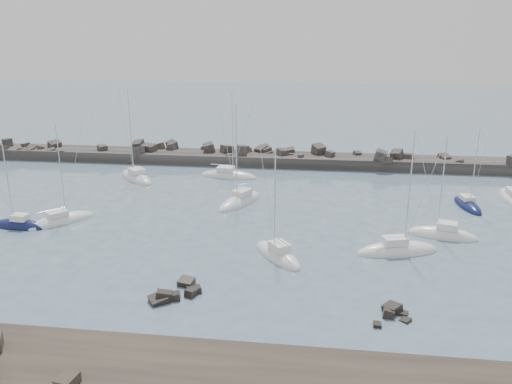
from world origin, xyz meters
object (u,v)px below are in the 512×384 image
sailboat_8 (442,235)px  sailboat_9 (512,199)px  sailboat_2 (61,221)px  sailboat_0 (136,178)px  sailboat_7 (467,206)px  sailboat_1 (19,226)px  sailboat_5 (240,202)px  sailboat_3 (228,176)px  sailboat_6 (397,251)px  sailboat_4 (277,256)px

sailboat_8 → sailboat_9: bearing=49.9°
sailboat_2 → sailboat_9: (57.48, 16.18, 0.01)m
sailboat_0 → sailboat_9: 55.41m
sailboat_7 → sailboat_8: bearing=-116.9°
sailboat_1 → sailboat_5: (24.56, 12.22, -0.00)m
sailboat_9 → sailboat_5: bearing=-170.6°
sailboat_1 → sailboat_3: 32.29m
sailboat_6 → sailboat_9: bearing=47.7°
sailboat_1 → sailboat_7: sailboat_7 is taller
sailboat_4 → sailboat_6: (12.29, 2.71, -0.00)m
sailboat_5 → sailboat_2: bearing=-153.8°
sailboat_0 → sailboat_3: sailboat_0 is taller
sailboat_2 → sailboat_4: bearing=-13.8°
sailboat_3 → sailboat_9: size_ratio=1.05×
sailboat_0 → sailboat_5: 20.59m
sailboat_0 → sailboat_1: sailboat_0 is taller
sailboat_3 → sailboat_8: sailboat_3 is taller
sailboat_6 → sailboat_8: bearing=42.0°
sailboat_7 → sailboat_9: 7.97m
sailboat_1 → sailboat_6: bearing=-2.3°
sailboat_1 → sailboat_3: sailboat_3 is taller
sailboat_5 → sailboat_4: bearing=-68.7°
sailboat_2 → sailboat_6: 39.38m
sailboat_5 → sailboat_9: 37.59m
sailboat_3 → sailboat_9: bearing=-9.0°
sailboat_2 → sailboat_7: bearing=13.7°
sailboat_3 → sailboat_7: (34.03, -10.34, -0.01)m
sailboat_2 → sailboat_1: bearing=-152.5°
sailboat_0 → sailboat_2: (-2.19, -19.65, -0.02)m
sailboat_3 → sailboat_5: (3.92, -12.61, 0.01)m
sailboat_4 → sailboat_8: 19.57m
sailboat_6 → sailboat_8: sailboat_6 is taller
sailboat_3 → sailboat_8: size_ratio=1.18×
sailboat_2 → sailboat_5: size_ratio=0.89×
sailboat_5 → sailboat_8: (24.45, -8.86, 0.01)m
sailboat_1 → sailboat_2: (4.16, 2.17, -0.02)m
sailboat_4 → sailboat_9: sailboat_9 is taller
sailboat_6 → sailboat_7: sailboat_6 is taller
sailboat_4 → sailboat_5: (-6.50, 16.66, -0.01)m
sailboat_5 → sailboat_6: 23.40m
sailboat_7 → sailboat_9: (6.98, 3.85, 0.01)m
sailboat_3 → sailboat_4: sailboat_3 is taller
sailboat_7 → sailboat_8: size_ratio=0.93×
sailboat_5 → sailboat_3: bearing=107.3°
sailboat_8 → sailboat_9: sailboat_9 is taller
sailboat_4 → sailboat_7: sailboat_4 is taller
sailboat_0 → sailboat_5: sailboat_0 is taller
sailboat_1 → sailboat_9: 64.32m
sailboat_5 → sailboat_8: 26.01m
sailboat_8 → sailboat_3: bearing=142.9°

